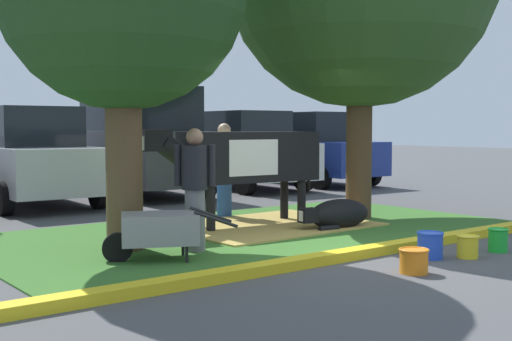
{
  "coord_description": "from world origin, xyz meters",
  "views": [
    {
      "loc": [
        -6.17,
        -6.17,
        1.62
      ],
      "look_at": [
        0.56,
        2.46,
        0.9
      ],
      "focal_mm": 46.92,
      "sensor_mm": 36.0,
      "label": 1
    }
  ],
  "objects_px": {
    "person_handler": "(224,167)",
    "bucket_orange": "(414,260)",
    "sedan_silver": "(30,157)",
    "wheelbarrow": "(158,230)",
    "suv_dark_grey": "(139,142)",
    "bucket_blue": "(430,245)",
    "hatchback_white": "(243,151)",
    "cow_holstein": "(244,158)",
    "sedan_blue": "(312,149)",
    "bucket_green": "(498,240)",
    "bucket_yellow": "(468,246)",
    "calf_lying": "(338,214)",
    "person_visitor_near": "(195,186)"
  },
  "relations": [
    {
      "from": "person_handler",
      "to": "bucket_orange",
      "type": "xyz_separation_m",
      "value": [
        -0.93,
        -4.94,
        -0.76
      ]
    },
    {
      "from": "bucket_orange",
      "to": "sedan_silver",
      "type": "height_order",
      "value": "sedan_silver"
    },
    {
      "from": "person_handler",
      "to": "sedan_silver",
      "type": "bearing_deg",
      "value": 116.12
    },
    {
      "from": "wheelbarrow",
      "to": "sedan_silver",
      "type": "distance_m",
      "value": 6.81
    },
    {
      "from": "wheelbarrow",
      "to": "suv_dark_grey",
      "type": "relative_size",
      "value": 0.33
    },
    {
      "from": "person_handler",
      "to": "bucket_blue",
      "type": "distance_m",
      "value": 4.59
    },
    {
      "from": "person_handler",
      "to": "hatchback_white",
      "type": "relative_size",
      "value": 0.38
    },
    {
      "from": "cow_holstein",
      "to": "sedan_blue",
      "type": "height_order",
      "value": "sedan_blue"
    },
    {
      "from": "bucket_blue",
      "to": "sedan_blue",
      "type": "height_order",
      "value": "sedan_blue"
    },
    {
      "from": "cow_holstein",
      "to": "bucket_green",
      "type": "xyz_separation_m",
      "value": [
        1.32,
        -3.72,
        -0.96
      ]
    },
    {
      "from": "bucket_yellow",
      "to": "bucket_orange",
      "type": "bearing_deg",
      "value": -172.95
    },
    {
      "from": "hatchback_white",
      "to": "sedan_blue",
      "type": "relative_size",
      "value": 1.0
    },
    {
      "from": "bucket_yellow",
      "to": "bucket_green",
      "type": "distance_m",
      "value": 0.66
    },
    {
      "from": "wheelbarrow",
      "to": "bucket_orange",
      "type": "height_order",
      "value": "wheelbarrow"
    },
    {
      "from": "calf_lying",
      "to": "hatchback_white",
      "type": "bearing_deg",
      "value": 65.27
    },
    {
      "from": "person_handler",
      "to": "person_visitor_near",
      "type": "distance_m",
      "value": 3.24
    },
    {
      "from": "person_handler",
      "to": "sedan_blue",
      "type": "height_order",
      "value": "sedan_blue"
    },
    {
      "from": "bucket_orange",
      "to": "hatchback_white",
      "type": "xyz_separation_m",
      "value": [
        4.59,
        9.29,
        0.84
      ]
    },
    {
      "from": "person_visitor_near",
      "to": "bucket_green",
      "type": "distance_m",
      "value": 3.98
    },
    {
      "from": "calf_lying",
      "to": "sedan_blue",
      "type": "bearing_deg",
      "value": 50.11
    },
    {
      "from": "calf_lying",
      "to": "person_handler",
      "type": "xyz_separation_m",
      "value": [
        -0.66,
        2.17,
        0.67
      ]
    },
    {
      "from": "cow_holstein",
      "to": "bucket_blue",
      "type": "bearing_deg",
      "value": -85.58
    },
    {
      "from": "bucket_blue",
      "to": "sedan_blue",
      "type": "distance_m",
      "value": 10.79
    },
    {
      "from": "calf_lying",
      "to": "sedan_silver",
      "type": "distance_m",
      "value": 6.85
    },
    {
      "from": "bucket_orange",
      "to": "suv_dark_grey",
      "type": "bearing_deg",
      "value": 80.06
    },
    {
      "from": "bucket_green",
      "to": "hatchback_white",
      "type": "xyz_separation_m",
      "value": [
        2.72,
        9.15,
        0.82
      ]
    },
    {
      "from": "suv_dark_grey",
      "to": "hatchback_white",
      "type": "height_order",
      "value": "suv_dark_grey"
    },
    {
      "from": "person_handler",
      "to": "bucket_yellow",
      "type": "xyz_separation_m",
      "value": [
        0.29,
        -4.79,
        -0.76
      ]
    },
    {
      "from": "cow_holstein",
      "to": "hatchback_white",
      "type": "relative_size",
      "value": 0.7
    },
    {
      "from": "bucket_blue",
      "to": "bucket_orange",
      "type": "bearing_deg",
      "value": -153.36
    },
    {
      "from": "hatchback_white",
      "to": "sedan_blue",
      "type": "xyz_separation_m",
      "value": [
        2.4,
        -0.06,
        0.0
      ]
    },
    {
      "from": "cow_holstein",
      "to": "bucket_yellow",
      "type": "relative_size",
      "value": 11.1
    },
    {
      "from": "bucket_blue",
      "to": "suv_dark_grey",
      "type": "xyz_separation_m",
      "value": [
        0.83,
        9.05,
        1.1
      ]
    },
    {
      "from": "sedan_silver",
      "to": "suv_dark_grey",
      "type": "height_order",
      "value": "suv_dark_grey"
    },
    {
      "from": "cow_holstein",
      "to": "bucket_blue",
      "type": "relative_size",
      "value": 9.4
    },
    {
      "from": "person_visitor_near",
      "to": "cow_holstein",
      "type": "bearing_deg",
      "value": 36.64
    },
    {
      "from": "person_visitor_near",
      "to": "suv_dark_grey",
      "type": "distance_m",
      "value": 7.52
    },
    {
      "from": "cow_holstein",
      "to": "person_handler",
      "type": "distance_m",
      "value": 1.16
    },
    {
      "from": "bucket_orange",
      "to": "suv_dark_grey",
      "type": "xyz_separation_m",
      "value": [
        1.66,
        9.46,
        1.13
      ]
    },
    {
      "from": "bucket_green",
      "to": "wheelbarrow",
      "type": "bearing_deg",
      "value": 150.23
    },
    {
      "from": "hatchback_white",
      "to": "bucket_yellow",
      "type": "bearing_deg",
      "value": -110.26
    },
    {
      "from": "sedan_blue",
      "to": "person_visitor_near",
      "type": "bearing_deg",
      "value": -140.8
    },
    {
      "from": "calf_lying",
      "to": "person_visitor_near",
      "type": "relative_size",
      "value": 0.83
    },
    {
      "from": "sedan_silver",
      "to": "bucket_blue",
      "type": "bearing_deg",
      "value": -77.57
    },
    {
      "from": "calf_lying",
      "to": "bucket_orange",
      "type": "relative_size",
      "value": 3.94
    },
    {
      "from": "wheelbarrow",
      "to": "hatchback_white",
      "type": "height_order",
      "value": "hatchback_white"
    },
    {
      "from": "bucket_blue",
      "to": "suv_dark_grey",
      "type": "distance_m",
      "value": 9.15
    },
    {
      "from": "calf_lying",
      "to": "bucket_green",
      "type": "height_order",
      "value": "calf_lying"
    },
    {
      "from": "bucket_blue",
      "to": "sedan_silver",
      "type": "relative_size",
      "value": 0.07
    },
    {
      "from": "sedan_silver",
      "to": "suv_dark_grey",
      "type": "relative_size",
      "value": 0.96
    }
  ]
}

